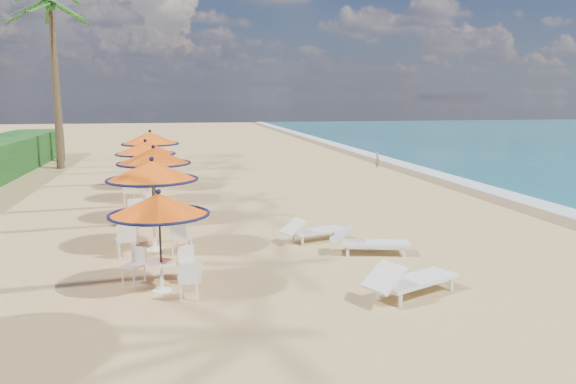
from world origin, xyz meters
name	(u,v)px	position (x,y,z in m)	size (l,w,h in m)	color
ground	(367,277)	(0.00, 0.00, 0.00)	(160.00, 160.00, 0.00)	tan
foam_strip	(495,192)	(9.30, 10.00, 0.00)	(1.20, 140.00, 0.04)	white
wetsand_band	(476,192)	(8.40, 10.00, 0.00)	(1.40, 140.00, 0.02)	olive
station_0	(161,217)	(-4.50, -0.04, 1.59)	(2.08, 2.08, 2.17)	black
station_1	(151,182)	(-4.82, 3.26, 1.82)	(2.39, 2.39, 2.50)	black
station_2	(154,163)	(-4.88, 6.89, 1.91)	(2.40, 2.40, 2.50)	black
station_3	(145,156)	(-5.36, 10.85, 1.77)	(2.32, 2.32, 2.42)	black
station_4	(152,145)	(-5.19, 13.85, 1.92)	(2.52, 2.60, 2.63)	black
lounger_near	(409,279)	(0.39, -1.40, 0.37)	(2.28, 1.55, 0.79)	white
lounger_mid	(367,241)	(0.61, 1.79, 0.34)	(2.12, 1.09, 0.73)	white
lounger_far	(312,230)	(-0.46, 3.36, 0.32)	(2.01, 1.18, 0.69)	white
palm_6	(51,16)	(-10.66, 22.21, 8.41)	(5.00, 5.00, 9.20)	brown
person	(377,159)	(7.24, 18.99, 0.48)	(0.35, 0.23, 0.96)	#8E6548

